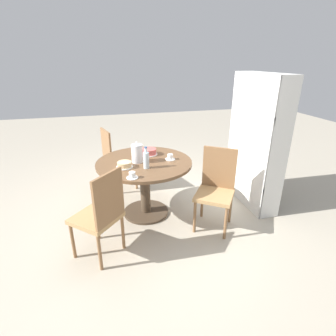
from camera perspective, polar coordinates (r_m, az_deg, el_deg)
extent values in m
plane|color=#B2A893|center=(3.60, -4.79, -9.63)|extent=(14.00, 14.00, 0.00)
cylinder|color=#473828|center=(3.59, -4.80, -9.43)|extent=(0.60, 0.60, 0.03)
cylinder|color=#473828|center=(3.42, -4.99, -4.39)|extent=(0.13, 0.13, 0.68)
cylinder|color=brown|center=(3.28, -5.20, 1.18)|extent=(1.19, 1.19, 0.04)
cylinder|color=olive|center=(3.14, 5.83, -10.53)|extent=(0.03, 0.03, 0.42)
cylinder|color=olive|center=(3.08, 12.42, -11.65)|extent=(0.03, 0.03, 0.42)
cylinder|color=olive|center=(3.44, 7.44, -7.43)|extent=(0.03, 0.03, 0.42)
cylinder|color=olive|center=(3.39, 13.41, -8.37)|extent=(0.03, 0.03, 0.42)
cube|color=tan|center=(3.14, 10.05, -5.87)|extent=(0.58, 0.58, 0.04)
cube|color=olive|center=(3.20, 11.09, 0.07)|extent=(0.25, 0.34, 0.51)
cylinder|color=olive|center=(4.15, -6.94, -1.89)|extent=(0.03, 0.03, 0.42)
cylinder|color=olive|center=(4.46, -8.79, -0.22)|extent=(0.03, 0.03, 0.42)
cylinder|color=olive|center=(4.04, -11.62, -2.92)|extent=(0.03, 0.03, 0.42)
cylinder|color=olive|center=(4.36, -13.18, -1.13)|extent=(0.03, 0.03, 0.42)
cube|color=tan|center=(4.16, -10.35, 1.39)|extent=(0.52, 0.52, 0.04)
cube|color=olive|center=(4.01, -13.26, 4.53)|extent=(0.39, 0.13, 0.51)
cylinder|color=olive|center=(3.12, -15.13, -11.47)|extent=(0.03, 0.03, 0.42)
cylinder|color=olive|center=(2.93, -20.03, -14.68)|extent=(0.03, 0.03, 0.42)
cylinder|color=olive|center=(2.92, -9.79, -13.61)|extent=(0.03, 0.03, 0.42)
cylinder|color=olive|center=(2.71, -14.64, -17.34)|extent=(0.03, 0.03, 0.42)
cube|color=tan|center=(2.78, -15.38, -10.39)|extent=(0.59, 0.59, 0.04)
cube|color=olive|center=(2.53, -12.73, -6.45)|extent=(0.31, 0.29, 0.51)
cube|color=silver|center=(3.37, 22.87, 2.92)|extent=(0.04, 0.28, 1.77)
cube|color=silver|center=(4.15, 15.09, 7.38)|extent=(0.04, 0.28, 1.77)
cube|color=silver|center=(3.68, 16.85, 5.30)|extent=(1.01, 0.02, 1.77)
cube|color=silver|center=(4.07, 17.09, -6.30)|extent=(0.93, 0.27, 0.04)
cube|color=silver|center=(3.93, 17.64, -2.00)|extent=(0.93, 0.27, 0.04)
cube|color=silver|center=(3.80, 18.26, 2.85)|extent=(0.93, 0.27, 0.04)
cube|color=silver|center=(3.70, 18.93, 8.01)|extent=(0.93, 0.27, 0.04)
cube|color=silver|center=(3.64, 19.64, 13.39)|extent=(0.93, 0.27, 0.04)
cube|color=silver|center=(3.61, 20.36, 18.63)|extent=(0.93, 0.27, 0.04)
cube|color=black|center=(3.81, 19.05, -6.00)|extent=(0.43, 0.21, 0.27)
cube|color=orange|center=(4.20, 15.43, -3.20)|extent=(0.43, 0.21, 0.23)
cube|color=teal|center=(3.65, 19.96, -1.58)|extent=(0.37, 0.21, 0.27)
cube|color=beige|center=(4.09, 15.71, 1.20)|extent=(0.37, 0.21, 0.22)
cube|color=teal|center=(3.53, 20.69, 3.68)|extent=(0.38, 0.21, 0.27)
cube|color=gold|center=(3.97, 16.30, 6.35)|extent=(0.38, 0.21, 0.28)
cube|color=#28703D|center=(3.46, 21.28, 8.86)|extent=(0.41, 0.21, 0.21)
cube|color=#B72D28|center=(3.88, 16.97, 11.07)|extent=(0.41, 0.21, 0.25)
cube|color=#B72D28|center=(3.37, 22.50, 14.68)|extent=(0.34, 0.21, 0.23)
cube|color=beige|center=(3.86, 17.34, 16.50)|extent=(0.34, 0.21, 0.28)
cylinder|color=silver|center=(3.21, -6.74, 3.17)|extent=(0.14, 0.14, 0.23)
cone|color=silver|center=(3.17, -6.84, 5.26)|extent=(0.13, 0.13, 0.02)
sphere|color=silver|center=(3.17, -6.86, 5.61)|extent=(0.02, 0.02, 0.02)
cylinder|color=silver|center=(3.03, -4.76, 1.67)|extent=(0.07, 0.07, 0.19)
cylinder|color=silver|center=(2.99, -4.83, 3.88)|extent=(0.03, 0.03, 0.05)
cylinder|color=#2D5184|center=(2.97, -4.85, 4.48)|extent=(0.04, 0.04, 0.01)
cylinder|color=white|center=(3.49, -4.19, 3.01)|extent=(0.23, 0.23, 0.01)
cylinder|color=#C65651|center=(3.48, -4.20, 3.64)|extent=(0.20, 0.20, 0.07)
cylinder|color=white|center=(3.11, -9.43, 0.23)|extent=(0.20, 0.20, 0.01)
cylinder|color=#DBB784|center=(3.10, -9.47, 0.82)|extent=(0.17, 0.17, 0.06)
cylinder|color=white|center=(2.82, -7.77, -2.09)|extent=(0.13, 0.13, 0.01)
cylinder|color=white|center=(2.81, -7.80, -1.44)|extent=(0.07, 0.07, 0.06)
cylinder|color=white|center=(3.31, 0.47, 1.92)|extent=(0.13, 0.13, 0.01)
cylinder|color=white|center=(3.30, 0.48, 2.50)|extent=(0.07, 0.07, 0.06)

